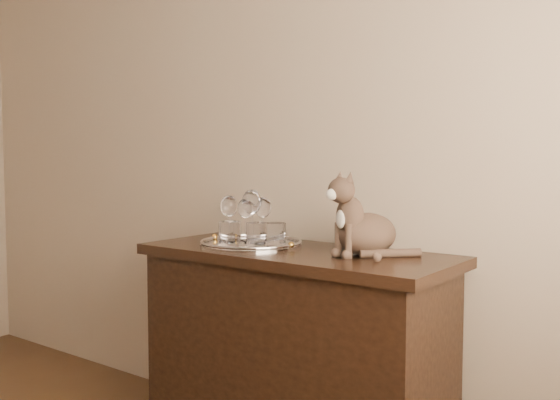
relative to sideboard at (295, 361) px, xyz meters
The scene contains 11 objects.
wall_back 1.15m from the sideboard, 152.68° to the left, with size 4.00×0.10×2.70m, color tan.
sideboard is the anchor object (origin of this frame).
tray 0.48m from the sideboard, behind, with size 0.40×0.40×0.01m, color silver.
wine_glass_a 0.59m from the sideboard, behind, with size 0.07×0.07×0.17m, color white, non-canonical shape.
wine_glass_b 0.56m from the sideboard, 163.03° to the left, with size 0.07×0.07×0.18m, color silver, non-canonical shape.
wine_glass_c 0.62m from the sideboard, behind, with size 0.07×0.07×0.18m, color white, non-canonical shape.
wine_glass_d 0.58m from the sideboard, behind, with size 0.08×0.08×0.21m, color white, non-canonical shape.
tumbler_a 0.50m from the sideboard, 153.95° to the right, with size 0.08×0.08×0.09m, color white.
tumbler_b 0.54m from the sideboard, 148.27° to the right, with size 0.09×0.09×0.10m, color silver.
tumbler_c 0.48m from the sideboard, 168.61° to the right, with size 0.08×0.08×0.09m, color white.
cat 0.64m from the sideboard, 12.66° to the left, with size 0.30×0.28×0.30m, color brown, non-canonical shape.
Camera 1 is at (1.95, 0.07, 1.20)m, focal length 40.00 mm.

